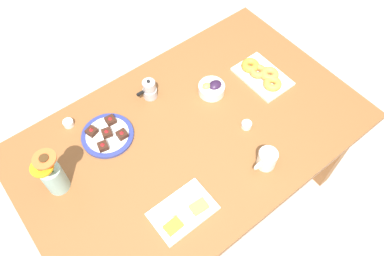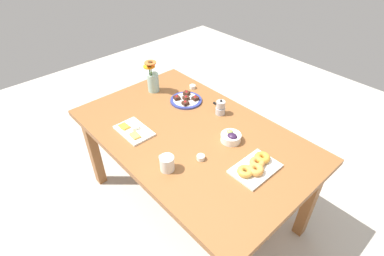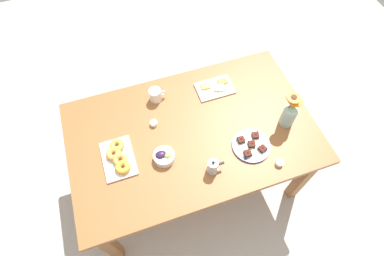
{
  "view_description": "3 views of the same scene",
  "coord_description": "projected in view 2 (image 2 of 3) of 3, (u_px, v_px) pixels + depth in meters",
  "views": [
    {
      "loc": [
        0.58,
        0.74,
        2.2
      ],
      "look_at": [
        0.0,
        0.0,
        0.78
      ],
      "focal_mm": 35.0,
      "sensor_mm": 36.0,
      "label": 1
    },
    {
      "loc": [
        -1.14,
        1.04,
        1.98
      ],
      "look_at": [
        0.0,
        0.0,
        0.78
      ],
      "focal_mm": 28.0,
      "sensor_mm": 36.0,
      "label": 2
    },
    {
      "loc": [
        -0.32,
        -0.94,
        2.42
      ],
      "look_at": [
        0.0,
        0.0,
        0.78
      ],
      "focal_mm": 28.0,
      "sensor_mm": 36.0,
      "label": 3
    }
  ],
  "objects": [
    {
      "name": "coffee_mug",
      "position": [
        167.0,
        163.0,
        1.69
      ],
      "size": [
        0.12,
        0.08,
        0.09
      ],
      "color": "white",
      "rests_on": "dining_table"
    },
    {
      "name": "croissant_platter",
      "position": [
        255.0,
        166.0,
        1.7
      ],
      "size": [
        0.19,
        0.28,
        0.05
      ],
      "color": "white",
      "rests_on": "dining_table"
    },
    {
      "name": "jam_cup_honey",
      "position": [
        201.0,
        157.0,
        1.77
      ],
      "size": [
        0.05,
        0.05,
        0.03
      ],
      "color": "white",
      "rests_on": "dining_table"
    },
    {
      "name": "ground_plane",
      "position": [
        192.0,
        203.0,
        2.44
      ],
      "size": [
        6.0,
        6.0,
        0.0
      ],
      "primitive_type": "plane",
      "color": "#B7B2A8"
    },
    {
      "name": "cheese_platter",
      "position": [
        134.0,
        130.0,
        1.99
      ],
      "size": [
        0.26,
        0.17,
        0.03
      ],
      "color": "white",
      "rests_on": "dining_table"
    },
    {
      "name": "dessert_plate",
      "position": [
        186.0,
        100.0,
        2.28
      ],
      "size": [
        0.24,
        0.24,
        0.05
      ],
      "color": "navy",
      "rests_on": "dining_table"
    },
    {
      "name": "dining_table",
      "position": [
        192.0,
        143.0,
        2.03
      ],
      "size": [
        1.6,
        1.0,
        0.74
      ],
      "color": "brown",
      "rests_on": "ground_plane"
    },
    {
      "name": "jam_cup_berry",
      "position": [
        193.0,
        87.0,
        2.43
      ],
      "size": [
        0.05,
        0.05,
        0.03
      ],
      "color": "white",
      "rests_on": "dining_table"
    },
    {
      "name": "flower_vase",
      "position": [
        153.0,
        81.0,
        2.35
      ],
      "size": [
        0.11,
        0.11,
        0.26
      ],
      "color": "#99C1B7",
      "rests_on": "dining_table"
    },
    {
      "name": "moka_pot",
      "position": [
        220.0,
        108.0,
        2.13
      ],
      "size": [
        0.11,
        0.07,
        0.12
      ],
      "color": "#B7B7BC",
      "rests_on": "dining_table"
    },
    {
      "name": "grape_bowl",
      "position": [
        231.0,
        137.0,
        1.9
      ],
      "size": [
        0.13,
        0.13,
        0.07
      ],
      "color": "white",
      "rests_on": "dining_table"
    }
  ]
}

